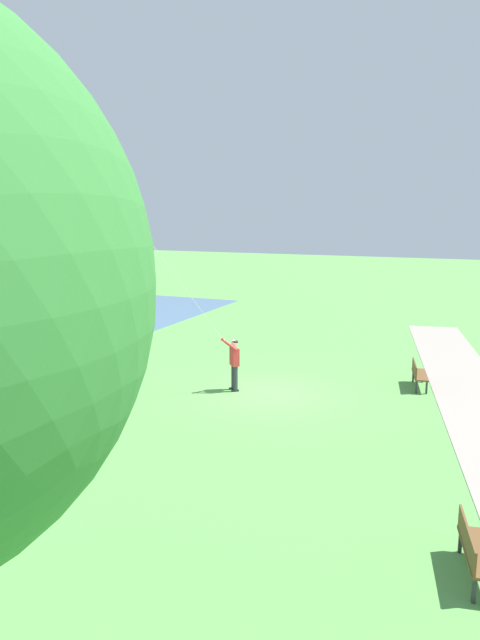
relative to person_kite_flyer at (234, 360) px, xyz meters
The scene contains 5 objects.
ground_plane 1.61m from the person_kite_flyer, behind, with size 120.00×120.00×0.00m, color #569947.
person_kite_flyer is the anchor object (origin of this frame).
flying_kite 9.14m from the person_kite_flyer, 42.89° to the left, with size 4.02×3.93×7.56m.
park_bench_near_walkway 6.26m from the person_kite_flyer, 154.13° to the right, with size 0.71×1.56×0.88m.
park_bench_far_walkway 10.73m from the person_kite_flyer, 134.84° to the left, with size 0.71×1.56×0.88m.
Camera 1 is at (-6.13, 16.95, 5.87)m, focal length 32.16 mm.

